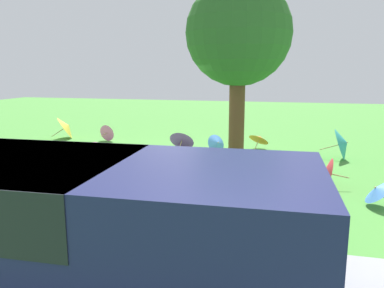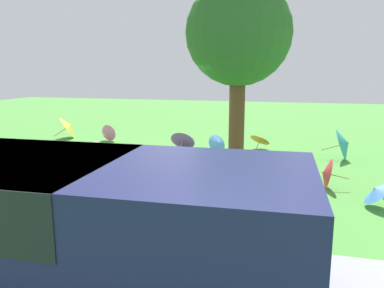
# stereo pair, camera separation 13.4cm
# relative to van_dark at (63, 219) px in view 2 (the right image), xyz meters

# --- Properties ---
(ground) EXTENTS (40.00, 40.00, 0.00)m
(ground) POSITION_rel_van_dark_xyz_m (0.41, -6.39, -0.91)
(ground) COLOR #478C38
(van_dark) EXTENTS (4.64, 2.22, 1.53)m
(van_dark) POSITION_rel_van_dark_xyz_m (0.00, 0.00, 0.00)
(van_dark) COLOR #191E4C
(van_dark) RESTS_ON ground
(shade_tree) EXTENTS (2.48, 2.48, 4.49)m
(shade_tree) POSITION_rel_van_dark_xyz_m (-0.93, -5.99, 2.29)
(shade_tree) COLOR brown
(shade_tree) RESTS_ON ground
(parasol_red_0) EXTENTS (0.58, 0.64, 0.65)m
(parasol_red_0) POSITION_rel_van_dark_xyz_m (-2.94, -4.81, -0.59)
(parasol_red_0) COLOR tan
(parasol_red_0) RESTS_ON ground
(parasol_purple_0) EXTENTS (0.79, 0.71, 0.66)m
(parasol_purple_0) POSITION_rel_van_dark_xyz_m (0.93, -7.77, -0.57)
(parasol_purple_0) COLOR tan
(parasol_purple_0) RESTS_ON ground
(parasol_teal_0) EXTENTS (0.78, 0.78, 0.52)m
(parasol_teal_0) POSITION_rel_van_dark_xyz_m (0.93, -5.48, -0.60)
(parasol_teal_0) COLOR tan
(parasol_teal_0) RESTS_ON ground
(parasol_red_1) EXTENTS (0.96, 0.94, 0.73)m
(parasol_red_1) POSITION_rel_van_dark_xyz_m (-0.62, -3.88, -0.55)
(parasol_red_1) COLOR tan
(parasol_red_1) RESTS_ON ground
(parasol_blue_0) EXTENTS (0.55, 0.60, 0.56)m
(parasol_blue_0) POSITION_rel_van_dark_xyz_m (-3.72, -3.85, -0.60)
(parasol_blue_0) COLOR tan
(parasol_blue_0) RESTS_ON ground
(parasol_pink_0) EXTENTS (0.78, 0.79, 0.66)m
(parasol_pink_0) POSITION_rel_van_dark_xyz_m (2.44, -5.49, -0.58)
(parasol_pink_0) COLOR tan
(parasol_pink_0) RESTS_ON ground
(parasol_red_2) EXTENTS (1.13, 1.12, 0.84)m
(parasol_red_2) POSITION_rel_van_dark_xyz_m (2.06, -4.24, -0.36)
(parasol_red_2) COLOR tan
(parasol_red_2) RESTS_ON ground
(parasol_red_3) EXTENTS (0.79, 0.85, 0.79)m
(parasol_red_3) POSITION_rel_van_dark_xyz_m (1.18, -3.08, -0.52)
(parasol_red_3) COLOR tan
(parasol_red_3) RESTS_ON ground
(parasol_pink_1) EXTENTS (0.60, 0.55, 0.58)m
(parasol_pink_1) POSITION_rel_van_dark_xyz_m (3.81, -8.69, -0.62)
(parasol_pink_1) COLOR tan
(parasol_pink_1) RESTS_ON ground
(parasol_blue_1) EXTENTS (0.64, 0.65, 0.56)m
(parasol_blue_1) POSITION_rel_van_dark_xyz_m (-0.15, -7.70, -0.63)
(parasol_blue_1) COLOR tan
(parasol_blue_1) RESTS_ON ground
(parasol_teal_2) EXTENTS (0.90, 0.94, 0.90)m
(parasol_teal_2) POSITION_rel_van_dark_xyz_m (-3.63, -7.59, -0.46)
(parasol_teal_2) COLOR tan
(parasol_teal_2) RESTS_ON ground
(parasol_orange_1) EXTENTS (0.83, 0.82, 0.57)m
(parasol_orange_1) POSITION_rel_van_dark_xyz_m (-1.33, -8.45, -0.57)
(parasol_orange_1) COLOR tan
(parasol_orange_1) RESTS_ON ground
(parasol_yellow_1) EXTENTS (0.98, 1.07, 0.83)m
(parasol_yellow_1) POSITION_rel_van_dark_xyz_m (5.45, -8.80, -0.49)
(parasol_yellow_1) COLOR tan
(parasol_yellow_1) RESTS_ON ground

